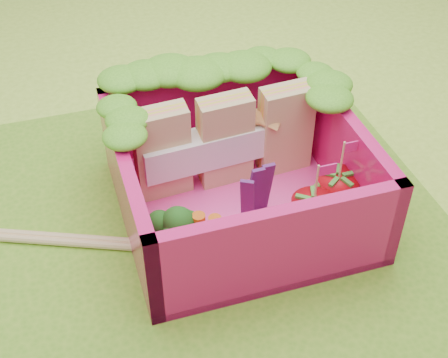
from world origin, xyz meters
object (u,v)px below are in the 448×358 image
Objects in this scene: broccoli at (175,228)px; strawberry_right at (337,193)px; strawberry_left at (312,217)px; sandwich_stack at (226,140)px; bento_box at (239,173)px; chopsticks at (31,237)px.

strawberry_right is at bearing 3.30° from broccoli.
strawberry_left is 0.99× the size of strawberry_right.
broccoli is 0.71× the size of strawberry_right.
strawberry_left is at bearing -147.00° from strawberry_right.
sandwich_stack is 2.21× the size of strawberry_left.
bento_box is at bearing 32.55° from broccoli.
chopsticks is (-1.66, 0.32, -0.16)m from strawberry_right.
strawberry_right is 1.69m from chopsticks.
sandwich_stack is at bearing 115.91° from strawberry_left.
bento_box is at bearing 156.19° from strawberry_right.
bento_box is at bearing -5.04° from chopsticks.
sandwich_stack reaches higher than strawberry_left.
bento_box is 2.71× the size of strawberry_left.
bento_box reaches higher than chopsticks.
bento_box is 0.64× the size of chopsticks.
sandwich_stack is 1.21m from chopsticks.
bento_box is at bearing -91.53° from sandwich_stack.
strawberry_left is at bearing -64.09° from sandwich_stack.
bento_box is 3.79× the size of broccoli.
sandwich_stack reaches higher than chopsticks.
strawberry_right is at bearing 33.00° from strawberry_left.
strawberry_right reaches higher than chopsticks.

